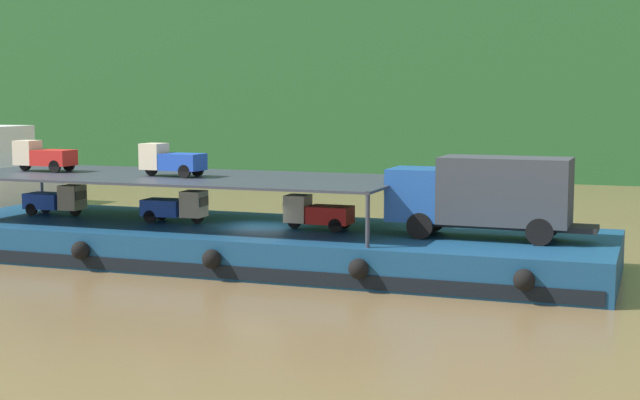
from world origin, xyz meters
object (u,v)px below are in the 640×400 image
object	(u,v)px
covered_lorry	(484,194)
mini_truck_lower_aft	(176,206)
mini_truck_lower_stern	(56,200)
mini_truck_lower_mid	(317,213)
mini_truck_upper_stern	(43,156)
cargo_barge	(259,244)
mini_truck_upper_mid	(171,160)

from	to	relation	value
covered_lorry	mini_truck_lower_aft	size ratio (longest dim) A/B	2.83
mini_truck_lower_stern	mini_truck_lower_mid	world-z (taller)	same
mini_truck_upper_stern	covered_lorry	bearing A→B (deg)	0.09
cargo_barge	mini_truck_upper_mid	bearing A→B (deg)	-173.41
mini_truck_lower_aft	cargo_barge	bearing A→B (deg)	1.81
cargo_barge	mini_truck_lower_stern	bearing A→B (deg)	178.44
mini_truck_lower_stern	cargo_barge	bearing A→B (deg)	-1.56
mini_truck_upper_mid	mini_truck_lower_mid	bearing A→B (deg)	3.47
cargo_barge	mini_truck_lower_aft	xyz separation A→B (m)	(-3.78, -0.12, 1.44)
mini_truck_lower_aft	mini_truck_upper_mid	distance (m)	2.03
cargo_barge	mini_truck_lower_stern	distance (m)	10.22
covered_lorry	mini_truck_lower_mid	xyz separation A→B (m)	(-6.72, -0.01, -1.00)
mini_truck_lower_aft	mini_truck_upper_mid	size ratio (longest dim) A/B	1.00
covered_lorry	mini_truck_upper_mid	xyz separation A→B (m)	(-13.13, -0.39, 1.00)
mini_truck_lower_stern	mini_truck_upper_stern	xyz separation A→B (m)	(-0.37, -0.35, 2.00)
mini_truck_lower_stern	mini_truck_lower_aft	bearing A→B (deg)	-3.57
mini_truck_lower_stern	mini_truck_lower_mid	distance (m)	12.73
mini_truck_upper_mid	covered_lorry	bearing A→B (deg)	1.72
covered_lorry	mini_truck_upper_stern	xyz separation A→B (m)	(-19.82, -0.03, 1.00)
covered_lorry	mini_truck_lower_aft	bearing A→B (deg)	-179.67
cargo_barge	mini_truck_upper_stern	xyz separation A→B (m)	(-10.48, -0.08, 3.44)
covered_lorry	mini_truck_lower_mid	world-z (taller)	covered_lorry
cargo_barge	covered_lorry	distance (m)	9.65
covered_lorry	mini_truck_lower_stern	distance (m)	19.48
mini_truck_upper_stern	mini_truck_upper_mid	world-z (taller)	same
mini_truck_upper_stern	cargo_barge	bearing A→B (deg)	0.42
covered_lorry	mini_truck_lower_stern	size ratio (longest dim) A/B	2.86
mini_truck_upper_stern	mini_truck_lower_aft	bearing A→B (deg)	-0.37
mini_truck_lower_mid	mini_truck_upper_stern	size ratio (longest dim) A/B	0.99
mini_truck_lower_stern	mini_truck_lower_aft	xyz separation A→B (m)	(6.33, -0.39, 0.00)
mini_truck_lower_aft	mini_truck_lower_mid	world-z (taller)	same
mini_truck_lower_mid	mini_truck_upper_stern	xyz separation A→B (m)	(-13.09, -0.03, 2.00)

